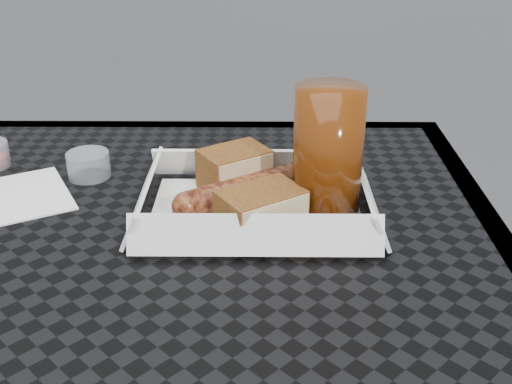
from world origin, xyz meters
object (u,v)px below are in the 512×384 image
(food_tray, at_px, (256,211))
(bratwurst, at_px, (245,190))
(patio_table, at_px, (104,345))
(drink_glass, at_px, (328,155))

(food_tray, height_order, bratwurst, bratwurst)
(bratwurst, bearing_deg, patio_table, -133.59)
(bratwurst, height_order, drink_glass, drink_glass)
(patio_table, relative_size, food_tray, 3.64)
(patio_table, relative_size, bratwurst, 5.42)
(bratwurst, relative_size, drink_glass, 1.05)
(patio_table, bearing_deg, drink_glass, 28.39)
(food_tray, distance_m, bratwurst, 0.03)
(patio_table, distance_m, drink_glass, 0.28)
(patio_table, height_order, drink_glass, drink_glass)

